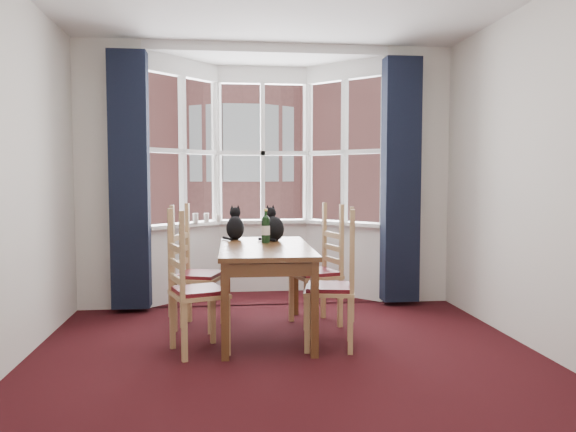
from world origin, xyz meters
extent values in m
plane|color=black|center=(0.00, 0.00, 0.00)|extent=(4.50, 4.50, 0.00)
plane|color=silver|center=(2.00, 0.00, 1.40)|extent=(0.00, 4.50, 4.50)
plane|color=silver|center=(0.00, -2.25, 1.40)|extent=(4.00, 0.00, 4.00)
cube|color=silver|center=(-1.65, 2.25, 1.40)|extent=(0.70, 0.12, 2.80)
cube|color=silver|center=(1.65, 2.25, 1.40)|extent=(0.70, 0.12, 2.80)
cube|color=black|center=(-1.42, 2.07, 1.35)|extent=(0.38, 0.22, 2.60)
cube|color=black|center=(1.42, 2.07, 1.35)|extent=(0.38, 0.22, 2.60)
cube|color=brown|center=(-0.12, 1.09, 0.77)|extent=(0.81, 1.48, 0.04)
cube|color=brown|center=(-0.47, 0.41, 0.37)|extent=(0.06, 0.06, 0.75)
cube|color=brown|center=(-0.44, 1.77, 0.37)|extent=(0.06, 0.06, 0.75)
cube|color=brown|center=(0.21, 0.40, 0.37)|extent=(0.06, 0.06, 0.75)
cube|color=brown|center=(0.24, 1.76, 0.37)|extent=(0.06, 0.06, 0.75)
cube|color=tan|center=(-0.67, 0.64, 0.48)|extent=(0.52, 0.53, 0.06)
cube|color=#520E15|center=(-0.67, 0.64, 0.49)|extent=(0.46, 0.48, 0.03)
cube|color=tan|center=(-0.70, 1.37, 0.48)|extent=(0.51, 0.52, 0.06)
cube|color=#520E15|center=(-0.70, 1.37, 0.49)|extent=(0.46, 0.47, 0.03)
cube|color=tan|center=(0.38, 0.66, 0.48)|extent=(0.48, 0.49, 0.06)
cube|color=#520E15|center=(0.38, 0.66, 0.49)|extent=(0.43, 0.45, 0.03)
cube|color=tan|center=(0.38, 1.37, 0.48)|extent=(0.50, 0.51, 0.06)
cube|color=#520E15|center=(0.38, 1.37, 0.49)|extent=(0.45, 0.46, 0.03)
ellipsoid|color=black|center=(-0.36, 1.63, 0.89)|extent=(0.18, 0.23, 0.23)
sphere|color=black|center=(-0.36, 1.71, 1.04)|extent=(0.11, 0.11, 0.11)
cone|color=black|center=(-0.39, 1.71, 1.09)|extent=(0.04, 0.04, 0.05)
cone|color=black|center=(-0.33, 1.71, 1.09)|extent=(0.04, 0.04, 0.05)
ellipsoid|color=black|center=(0.01, 1.49, 0.90)|extent=(0.26, 0.29, 0.23)
sphere|color=black|center=(-0.03, 1.56, 1.05)|extent=(0.15, 0.15, 0.11)
cone|color=black|center=(-0.06, 1.55, 1.10)|extent=(0.05, 0.05, 0.05)
cone|color=black|center=(0.00, 1.58, 1.10)|extent=(0.05, 0.05, 0.05)
cylinder|color=black|center=(-0.09, 1.30, 0.90)|extent=(0.08, 0.08, 0.22)
sphere|color=black|center=(-0.09, 1.30, 1.00)|extent=(0.07, 0.07, 0.07)
cylinder|color=black|center=(-0.09, 1.30, 1.05)|extent=(0.03, 0.03, 0.10)
cylinder|color=gold|center=(-0.09, 1.30, 1.09)|extent=(0.03, 0.03, 0.02)
cylinder|color=silver|center=(-0.09, 1.30, 0.90)|extent=(0.08, 0.08, 0.08)
cylinder|color=white|center=(-0.79, 2.60, 0.93)|extent=(0.06, 0.06, 0.11)
cylinder|color=white|center=(-0.67, 2.63, 0.92)|extent=(0.06, 0.06, 0.11)
cylinder|color=white|center=(-0.53, 2.65, 0.92)|extent=(0.05, 0.05, 0.10)
plane|color=#333335|center=(0.00, 32.25, -6.00)|extent=(80.00, 80.00, 0.00)
cube|color=#A95F57|center=(0.00, 14.25, 1.00)|extent=(18.00, 6.00, 14.00)
cylinder|color=#A95F57|center=(0.00, 11.25, 1.00)|extent=(3.20, 3.20, 14.00)
camera|label=1|loc=(-0.48, -3.79, 1.39)|focal=35.00mm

